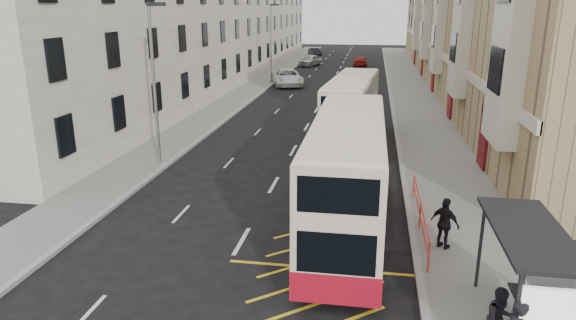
% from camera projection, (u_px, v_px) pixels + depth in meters
% --- Properties ---
extents(ground, '(200.00, 200.00, 0.00)m').
position_uv_depth(ground, '(206.00, 303.00, 14.38)').
color(ground, black).
rests_on(ground, ground).
extents(pavement_right, '(4.00, 120.00, 0.15)m').
position_uv_depth(pavement_right, '(417.00, 107.00, 41.45)').
color(pavement_right, slate).
rests_on(pavement_right, ground).
extents(pavement_left, '(3.00, 120.00, 0.15)m').
position_uv_depth(pavement_left, '(232.00, 102.00, 43.85)').
color(pavement_left, slate).
rests_on(pavement_left, ground).
extents(kerb_right, '(0.25, 120.00, 0.15)m').
position_uv_depth(kerb_right, '(392.00, 107.00, 41.76)').
color(kerb_right, gray).
rests_on(kerb_right, ground).
extents(kerb_left, '(0.25, 120.00, 0.15)m').
position_uv_depth(kerb_left, '(249.00, 102.00, 43.62)').
color(kerb_left, gray).
rests_on(kerb_left, ground).
extents(road_markings, '(10.00, 110.00, 0.01)m').
position_uv_depth(road_markings, '(333.00, 80.00, 56.88)').
color(road_markings, silver).
rests_on(road_markings, ground).
extents(terrace_right, '(10.75, 79.00, 15.25)m').
position_uv_depth(terrace_right, '(480.00, 10.00, 52.75)').
color(terrace_right, tan).
rests_on(terrace_right, ground).
extents(terrace_left, '(9.18, 79.00, 13.25)m').
position_uv_depth(terrace_left, '(215.00, 19.00, 57.55)').
color(terrace_left, silver).
rests_on(terrace_left, ground).
extents(bus_shelter, '(1.65, 4.25, 2.70)m').
position_uv_depth(bus_shelter, '(537.00, 265.00, 12.09)').
color(bus_shelter, black).
rests_on(bus_shelter, pavement_right).
extents(guard_railing, '(0.06, 6.56, 1.01)m').
position_uv_depth(guard_railing, '(420.00, 211.00, 18.59)').
color(guard_railing, red).
rests_on(guard_railing, pavement_right).
extents(street_lamp_near, '(0.93, 0.18, 8.00)m').
position_uv_depth(street_lamp_near, '(154.00, 76.00, 25.35)').
color(street_lamp_near, gray).
rests_on(street_lamp_near, pavement_left).
extents(street_lamp_far, '(0.93, 0.18, 8.00)m').
position_uv_depth(street_lamp_far, '(271.00, 39.00, 53.69)').
color(street_lamp_far, gray).
rests_on(street_lamp_far, pavement_left).
extents(double_decker_front, '(2.49, 10.72, 4.27)m').
position_uv_depth(double_decker_front, '(347.00, 176.00, 18.21)').
color(double_decker_front, beige).
rests_on(double_decker_front, ground).
extents(double_decker_rear, '(3.10, 10.08, 3.96)m').
position_uv_depth(double_decker_rear, '(352.00, 110.00, 30.55)').
color(double_decker_rear, beige).
rests_on(double_decker_rear, ground).
extents(pedestrian_mid, '(0.97, 0.87, 1.65)m').
position_uv_depth(pedestrian_mid, '(500.00, 320.00, 11.93)').
color(pedestrian_mid, black).
rests_on(pedestrian_mid, pavement_right).
extents(pedestrian_far, '(1.09, 0.98, 1.78)m').
position_uv_depth(pedestrian_far, '(445.00, 223.00, 17.07)').
color(pedestrian_far, black).
rests_on(pedestrian_far, pavement_right).
extents(white_van, '(4.37, 6.56, 1.67)m').
position_uv_depth(white_van, '(287.00, 77.00, 53.02)').
color(white_van, white).
rests_on(white_van, ground).
extents(car_silver, '(3.17, 4.87, 1.54)m').
position_uv_depth(car_silver, '(310.00, 60.00, 70.09)').
color(car_silver, '#B7BBC0').
rests_on(car_silver, ground).
extents(car_dark, '(2.67, 4.18, 1.30)m').
position_uv_depth(car_dark, '(315.00, 52.00, 83.70)').
color(car_dark, black).
rests_on(car_dark, ground).
extents(car_red, '(1.96, 4.51, 1.29)m').
position_uv_depth(car_red, '(360.00, 62.00, 69.81)').
color(car_red, '#A4140C').
rests_on(car_red, ground).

